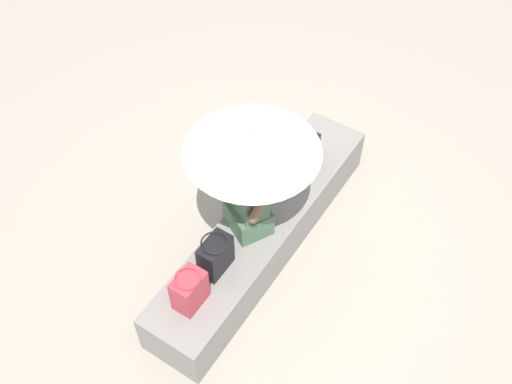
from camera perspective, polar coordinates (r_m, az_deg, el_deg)
The scene contains 7 objects.
ground_plane at distance 5.07m, azimuth 0.69°, elevation -5.09°, with size 14.00×14.00×0.00m, color #9E9384.
stone_bench at distance 4.90m, azimuth 0.72°, elevation -3.75°, with size 2.55×0.53×0.40m, color gray.
person_seated at distance 4.38m, azimuth -0.80°, elevation -0.13°, with size 0.41×0.51×0.90m.
parasol at distance 4.10m, azimuth -0.34°, elevation 5.02°, with size 0.98×0.98×1.00m.
handbag_black at distance 5.00m, azimuth 4.84°, elevation 3.79°, with size 0.26×0.19×0.31m.
tote_bag_canvas at distance 4.34m, azimuth -3.89°, elevation -6.05°, with size 0.26×0.20×0.32m.
shoulder_bag_spare at distance 4.21m, azimuth -6.37°, elevation -9.27°, with size 0.24×0.18×0.32m.
Camera 1 is at (2.46, 1.53, 4.15)m, focal length 41.95 mm.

